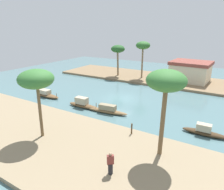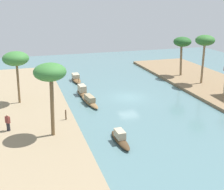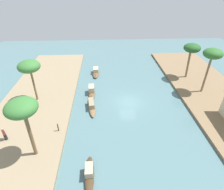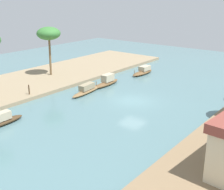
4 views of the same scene
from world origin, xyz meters
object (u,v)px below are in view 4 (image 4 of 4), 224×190
Objects in this scene: sampan_with_tall_canopy at (107,82)px; mooring_post at (29,90)px; sampan_upstream_small at (2,121)px; palm_tree_left_near at (49,34)px; sampan_with_red_awning at (143,71)px; sampan_near_left_bank at (87,90)px.

sampan_with_tall_canopy is 4.29× the size of mooring_post.
sampan_upstream_small is 0.66× the size of palm_tree_left_near.
palm_tree_left_near is at bearing -147.18° from mooring_post.
mooring_post reaches higher than sampan_upstream_small.
sampan_with_red_awning is 0.97× the size of sampan_with_tall_canopy.
sampan_with_red_awning is 13.55m from palm_tree_left_near.
palm_tree_left_near is (-12.83, -8.47, 5.33)m from sampan_upstream_small.
sampan_upstream_small is at bearing 33.41° from palm_tree_left_near.
palm_tree_left_near is at bearing -42.85° from sampan_with_red_awning.
sampan_upstream_small is (14.57, 0.39, -0.09)m from sampan_with_tall_canopy.
sampan_with_red_awning is (-10.94, 0.39, 0.01)m from sampan_near_left_bank.
sampan_upstream_small is (21.86, -0.12, -0.01)m from sampan_with_red_awning.
sampan_near_left_bank is 10.95m from sampan_with_red_awning.
sampan_with_red_awning is at bearing 165.62° from mooring_post.
palm_tree_left_near reaches higher than sampan_with_tall_canopy.
palm_tree_left_near reaches higher than sampan_near_left_bank.
sampan_upstream_small is at bearing 34.11° from mooring_post.
sampan_upstream_small is 3.91× the size of mooring_post.
sampan_near_left_bank is at bearing 76.91° from palm_tree_left_near.
mooring_post is at bearing 32.82° from palm_tree_left_near.
sampan_near_left_bank is 6.29m from mooring_post.
sampan_upstream_small is 7.11m from mooring_post.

